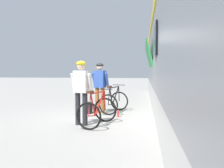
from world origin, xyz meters
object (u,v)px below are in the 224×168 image
Objects in this scene: train_car at (209,54)px; cyclist_near_in_white at (81,87)px; cyclist_far_in_blue at (100,83)px; bicycle_near_red at (97,111)px; water_bottle_near_the_bikes at (118,114)px; bicycle_far_black at (114,101)px; backpack_on_platform at (88,108)px.

cyclist_near_in_white is at bearing -169.35° from train_car.
bicycle_near_red is (0.30, -1.93, -0.65)m from cyclist_far_in_blue.
cyclist_near_in_white and cyclist_far_in_blue have the same top height.
bicycle_near_red is at bearing -2.65° from cyclist_near_in_white.
bicycle_near_red is 5.43× the size of water_bottle_near_the_bikes.
train_car reaches higher than cyclist_near_in_white.
cyclist_near_in_white is 7.87× the size of water_bottle_near_the_bikes.
bicycle_near_red and bicycle_far_black have the same top height.
train_car is 3.49m from bicycle_near_red.
cyclist_far_in_blue is 1.45× the size of bicycle_near_red.
train_car is 3.68m from cyclist_far_in_blue.
train_car is 3.67m from cyclist_near_in_white.
cyclist_far_in_blue reaches higher than backpack_on_platform.
cyclist_far_in_blue is at bearing -169.22° from bicycle_far_black.
cyclist_near_in_white is at bearing -68.05° from backpack_on_platform.
train_car is at bearing -25.17° from bicycle_far_black.
backpack_on_platform is (-0.40, -0.19, -0.85)m from cyclist_far_in_blue.
bicycle_far_black is (0.64, 2.00, -0.65)m from cyclist_near_in_white.
water_bottle_near_the_bikes is (0.43, 1.24, -0.29)m from bicycle_near_red.
train_car is 3.52m from bicycle_far_black.
bicycle_far_black is at bearing 84.57° from bicycle_near_red.
train_car is 11.85× the size of cyclist_near_in_white.
bicycle_far_black is 5.44× the size of water_bottle_near_the_bikes.
bicycle_far_black is 0.95m from backpack_on_platform.
cyclist_near_in_white is at bearing 177.35° from bicycle_near_red.
bicycle_near_red is 1.34m from water_bottle_near_the_bikes.
cyclist_near_in_white is 4.40× the size of backpack_on_platform.
bicycle_near_red is at bearing -81.27° from cyclist_far_in_blue.
cyclist_near_in_white is 1.93m from backpack_on_platform.
backpack_on_platform is at bearing -162.18° from bicycle_far_black.
cyclist_near_in_white is at bearing -107.80° from bicycle_far_black.
cyclist_near_in_white is at bearing -125.80° from water_bottle_near_the_bikes.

